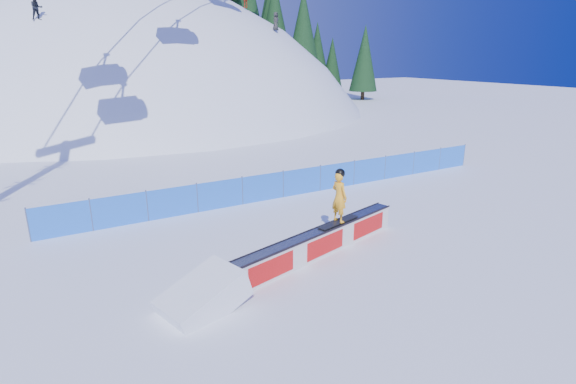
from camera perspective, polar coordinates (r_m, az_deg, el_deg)
ground at (r=17.32m, az=9.69°, el=-4.09°), size 160.00×160.00×0.00m
snow_hill at (r=60.36m, az=-17.71°, el=-7.33°), size 64.00×64.00×64.00m
treeline at (r=62.53m, az=0.99°, el=20.92°), size 19.54×12.58×19.69m
safety_fence at (r=20.58m, az=1.80°, el=1.36°), size 22.05×0.05×1.30m
rail_box at (r=14.49m, az=4.09°, el=-6.39°), size 7.09×2.35×0.86m
snow_ramp at (r=12.01m, az=-10.64°, el=-14.28°), size 2.48×1.90×1.37m
snowboarder at (r=14.68m, az=6.52°, el=-0.56°), size 1.78×0.76×1.83m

